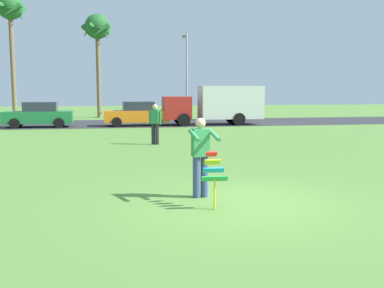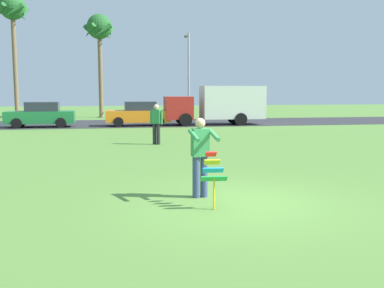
{
  "view_description": "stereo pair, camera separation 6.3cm",
  "coord_description": "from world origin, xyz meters",
  "px_view_note": "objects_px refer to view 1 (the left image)",
  "views": [
    {
      "loc": [
        -2.64,
        -8.67,
        2.31
      ],
      "look_at": [
        -0.74,
        1.58,
        1.05
      ],
      "focal_mm": 41.44,
      "sensor_mm": 36.0,
      "label": 1
    },
    {
      "loc": [
        -2.58,
        -8.68,
        2.31
      ],
      "look_at": [
        -0.74,
        1.58,
        1.05
      ],
      "focal_mm": 41.44,
      "sensor_mm": 36.0,
      "label": 2
    }
  ],
  "objects_px": {
    "parked_car_green": "(39,115)",
    "parked_truck_red_cab": "(219,104)",
    "kite_held": "(214,172)",
    "parked_car_orange": "(137,114)",
    "streetlight_pole": "(186,70)",
    "palm_tree_left_near": "(10,13)",
    "person_walker_near": "(155,123)",
    "palm_tree_right_near": "(97,31)",
    "person_kite_flyer": "(201,154)"
  },
  "relations": [
    {
      "from": "parked_car_orange",
      "to": "palm_tree_right_near",
      "type": "distance_m",
      "value": 12.09
    },
    {
      "from": "person_kite_flyer",
      "to": "person_walker_near",
      "type": "xyz_separation_m",
      "value": [
        -0.01,
        9.73,
        -0.02
      ]
    },
    {
      "from": "parked_truck_red_cab",
      "to": "person_walker_near",
      "type": "distance_m",
      "value": 11.63
    },
    {
      "from": "person_kite_flyer",
      "to": "kite_held",
      "type": "bearing_deg",
      "value": -84.22
    },
    {
      "from": "parked_car_orange",
      "to": "parked_truck_red_cab",
      "type": "bearing_deg",
      "value": -0.0
    },
    {
      "from": "palm_tree_left_near",
      "to": "palm_tree_right_near",
      "type": "height_order",
      "value": "palm_tree_left_near"
    },
    {
      "from": "kite_held",
      "to": "parked_car_green",
      "type": "bearing_deg",
      "value": 107.09
    },
    {
      "from": "parked_car_orange",
      "to": "palm_tree_left_near",
      "type": "bearing_deg",
      "value": 133.89
    },
    {
      "from": "palm_tree_left_near",
      "to": "palm_tree_right_near",
      "type": "relative_size",
      "value": 1.16
    },
    {
      "from": "kite_held",
      "to": "person_walker_near",
      "type": "bearing_deg",
      "value": 90.5
    },
    {
      "from": "person_kite_flyer",
      "to": "palm_tree_left_near",
      "type": "relative_size",
      "value": 0.17
    },
    {
      "from": "person_walker_near",
      "to": "parked_car_green",
      "type": "bearing_deg",
      "value": 121.53
    },
    {
      "from": "kite_held",
      "to": "parked_car_orange",
      "type": "bearing_deg",
      "value": 90.73
    },
    {
      "from": "parked_car_orange",
      "to": "streetlight_pole",
      "type": "bearing_deg",
      "value": 57.81
    },
    {
      "from": "kite_held",
      "to": "parked_car_orange",
      "type": "relative_size",
      "value": 0.26
    },
    {
      "from": "parked_car_green",
      "to": "palm_tree_right_near",
      "type": "height_order",
      "value": "palm_tree_right_near"
    },
    {
      "from": "parked_car_green",
      "to": "palm_tree_left_near",
      "type": "height_order",
      "value": "palm_tree_left_near"
    },
    {
      "from": "palm_tree_left_near",
      "to": "streetlight_pole",
      "type": "bearing_deg",
      "value": -10.76
    },
    {
      "from": "parked_truck_red_cab",
      "to": "streetlight_pole",
      "type": "bearing_deg",
      "value": 97.53
    },
    {
      "from": "parked_truck_red_cab",
      "to": "person_walker_near",
      "type": "relative_size",
      "value": 3.88
    },
    {
      "from": "palm_tree_right_near",
      "to": "streetlight_pole",
      "type": "relative_size",
      "value": 1.25
    },
    {
      "from": "person_walker_near",
      "to": "palm_tree_left_near",
      "type": "bearing_deg",
      "value": 115.69
    },
    {
      "from": "parked_car_green",
      "to": "streetlight_pole",
      "type": "height_order",
      "value": "streetlight_pole"
    },
    {
      "from": "parked_car_orange",
      "to": "palm_tree_left_near",
      "type": "relative_size",
      "value": 0.42
    },
    {
      "from": "parked_car_orange",
      "to": "streetlight_pole",
      "type": "xyz_separation_m",
      "value": [
        4.57,
        7.26,
        3.22
      ]
    },
    {
      "from": "kite_held",
      "to": "parked_truck_red_cab",
      "type": "bearing_deg",
      "value": 75.86
    },
    {
      "from": "person_kite_flyer",
      "to": "parked_car_green",
      "type": "relative_size",
      "value": 0.41
    },
    {
      "from": "palm_tree_left_near",
      "to": "person_walker_near",
      "type": "distance_m",
      "value": 23.76
    },
    {
      "from": "parked_car_green",
      "to": "parked_truck_red_cab",
      "type": "bearing_deg",
      "value": -0.0
    },
    {
      "from": "parked_car_green",
      "to": "palm_tree_left_near",
      "type": "relative_size",
      "value": 0.42
    },
    {
      "from": "kite_held",
      "to": "parked_truck_red_cab",
      "type": "distance_m",
      "value": 21.55
    },
    {
      "from": "parked_car_green",
      "to": "person_walker_near",
      "type": "relative_size",
      "value": 2.45
    },
    {
      "from": "palm_tree_right_near",
      "to": "streetlight_pole",
      "type": "height_order",
      "value": "palm_tree_right_near"
    },
    {
      "from": "kite_held",
      "to": "streetlight_pole",
      "type": "bearing_deg",
      "value": 81.31
    },
    {
      "from": "kite_held",
      "to": "parked_car_orange",
      "type": "xyz_separation_m",
      "value": [
        -0.27,
        20.89,
        0.06
      ]
    },
    {
      "from": "parked_truck_red_cab",
      "to": "parked_car_orange",
      "type": "bearing_deg",
      "value": 180.0
    },
    {
      "from": "person_kite_flyer",
      "to": "kite_held",
      "type": "height_order",
      "value": "person_kite_flyer"
    },
    {
      "from": "streetlight_pole",
      "to": "person_walker_near",
      "type": "height_order",
      "value": "streetlight_pole"
    },
    {
      "from": "parked_car_green",
      "to": "kite_held",
      "type": "bearing_deg",
      "value": -72.91
    },
    {
      "from": "parked_car_orange",
      "to": "palm_tree_right_near",
      "type": "relative_size",
      "value": 0.48
    },
    {
      "from": "person_kite_flyer",
      "to": "palm_tree_right_near",
      "type": "distance_m",
      "value": 30.67
    },
    {
      "from": "parked_truck_red_cab",
      "to": "person_kite_flyer",
      "type": "bearing_deg",
      "value": -104.94
    },
    {
      "from": "parked_car_orange",
      "to": "streetlight_pole",
      "type": "distance_m",
      "value": 9.16
    },
    {
      "from": "person_kite_flyer",
      "to": "parked_car_orange",
      "type": "distance_m",
      "value": 20.05
    },
    {
      "from": "kite_held",
      "to": "streetlight_pole",
      "type": "distance_m",
      "value": 28.66
    },
    {
      "from": "parked_car_green",
      "to": "palm_tree_left_near",
      "type": "xyz_separation_m",
      "value": [
        -3.42,
        9.95,
        7.83
      ]
    },
    {
      "from": "parked_truck_red_cab",
      "to": "palm_tree_right_near",
      "type": "relative_size",
      "value": 0.77
    },
    {
      "from": "palm_tree_left_near",
      "to": "streetlight_pole",
      "type": "height_order",
      "value": "palm_tree_left_near"
    },
    {
      "from": "kite_held",
      "to": "parked_truck_red_cab",
      "type": "relative_size",
      "value": 0.16
    },
    {
      "from": "person_kite_flyer",
      "to": "palm_tree_left_near",
      "type": "distance_m",
      "value": 32.45
    }
  ]
}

